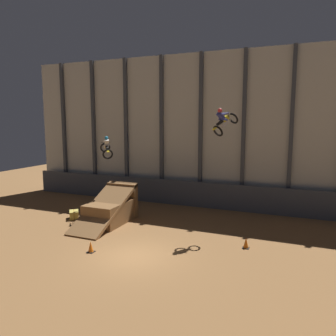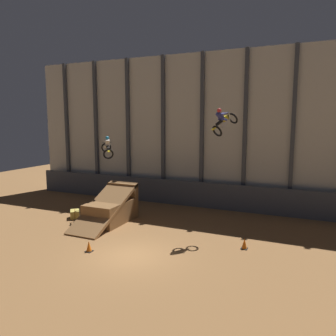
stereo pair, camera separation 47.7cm
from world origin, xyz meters
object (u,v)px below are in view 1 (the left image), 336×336
(rider_bike_left_air, at_px, (106,148))
(traffic_cone_arena_edge, at_px, (91,247))
(dirt_ramp, at_px, (112,209))
(traffic_cone_near_ramp, at_px, (246,243))
(rider_bike_right_air, at_px, (224,121))
(hay_bale_trackside, at_px, (74,215))

(rider_bike_left_air, distance_m, traffic_cone_arena_edge, 8.29)
(dirt_ramp, height_order, traffic_cone_near_ramp, dirt_ramp)
(dirt_ramp, distance_m, rider_bike_right_air, 9.49)
(rider_bike_right_air, bearing_deg, hay_bale_trackside, -138.92)
(traffic_cone_near_ramp, relative_size, hay_bale_trackside, 0.54)
(rider_bike_left_air, bearing_deg, traffic_cone_arena_edge, -104.93)
(traffic_cone_near_ramp, height_order, hay_bale_trackside, traffic_cone_near_ramp)
(rider_bike_left_air, height_order, hay_bale_trackside, rider_bike_left_air)
(rider_bike_left_air, relative_size, hay_bale_trackside, 1.61)
(rider_bike_left_air, xyz_separation_m, traffic_cone_arena_edge, (2.95, -6.22, -4.62))
(rider_bike_left_air, bearing_deg, traffic_cone_near_ramp, -54.20)
(traffic_cone_near_ramp, height_order, traffic_cone_arena_edge, same)
(dirt_ramp, xyz_separation_m, rider_bike_right_air, (7.40, 0.73, 5.89))
(dirt_ramp, height_order, traffic_cone_arena_edge, dirt_ramp)
(traffic_cone_near_ramp, bearing_deg, traffic_cone_arena_edge, -153.60)
(traffic_cone_near_ramp, bearing_deg, rider_bike_right_air, 131.65)
(traffic_cone_arena_edge, bearing_deg, hay_bale_trackside, 135.90)
(rider_bike_left_air, height_order, traffic_cone_near_ramp, rider_bike_left_air)
(dirt_ramp, relative_size, traffic_cone_near_ramp, 9.04)
(rider_bike_left_air, xyz_separation_m, hay_bale_trackside, (-1.69, -1.73, -4.62))
(traffic_cone_arena_edge, bearing_deg, rider_bike_right_air, 45.75)
(traffic_cone_near_ramp, bearing_deg, dirt_ramp, 171.86)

